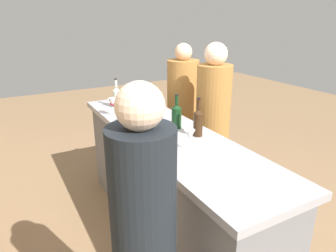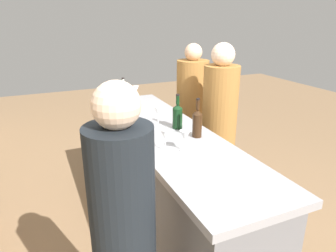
{
  "view_description": "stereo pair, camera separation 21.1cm",
  "coord_description": "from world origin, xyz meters",
  "px_view_note": "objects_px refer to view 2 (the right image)",
  "views": [
    {
      "loc": [
        -2.03,
        1.13,
        1.85
      ],
      "look_at": [
        0.0,
        0.0,
        1.01
      ],
      "focal_mm": 33.12,
      "sensor_mm": 36.0,
      "label": 1
    },
    {
      "loc": [
        -2.12,
        0.94,
        1.85
      ],
      "look_at": [
        0.0,
        0.0,
        1.01
      ],
      "focal_mm": 33.12,
      "sensor_mm": 36.0,
      "label": 2
    }
  ],
  "objects_px": {
    "wine_bottle_center_clear_pale": "(124,96)",
    "wine_glass_far_center": "(133,111)",
    "wine_glass_near_left": "(136,90)",
    "wine_glass_near_center": "(158,113)",
    "wine_bottle_second_left_dark_green": "(178,116)",
    "wine_glass_near_right": "(185,136)",
    "wine_glass_far_left": "(165,136)",
    "wine_bottle_leftmost_amber_brown": "(197,122)",
    "person_center_guest": "(219,128)",
    "person_left_guest": "(192,115)",
    "wine_glass_far_right": "(118,102)",
    "person_right_guest": "(125,249)"
  },
  "relations": [
    {
      "from": "wine_bottle_center_clear_pale",
      "to": "wine_glass_far_center",
      "type": "xyz_separation_m",
      "value": [
        -0.55,
        0.08,
        0.0
      ]
    },
    {
      "from": "wine_glass_near_left",
      "to": "wine_glass_near_center",
      "type": "xyz_separation_m",
      "value": [
        -0.88,
        0.1,
        -0.0
      ]
    },
    {
      "from": "wine_bottle_second_left_dark_green",
      "to": "wine_glass_near_right",
      "type": "xyz_separation_m",
      "value": [
        -0.43,
        0.15,
        -0.0
      ]
    },
    {
      "from": "wine_glass_near_left",
      "to": "wine_glass_far_left",
      "type": "height_order",
      "value": "wine_glass_near_left"
    },
    {
      "from": "wine_bottle_leftmost_amber_brown",
      "to": "person_center_guest",
      "type": "distance_m",
      "value": 0.88
    },
    {
      "from": "wine_glass_far_center",
      "to": "person_left_guest",
      "type": "relative_size",
      "value": 0.1
    },
    {
      "from": "wine_glass_near_center",
      "to": "wine_glass_far_center",
      "type": "relative_size",
      "value": 1.03
    },
    {
      "from": "wine_bottle_leftmost_amber_brown",
      "to": "wine_bottle_center_clear_pale",
      "type": "distance_m",
      "value": 1.08
    },
    {
      "from": "wine_bottle_second_left_dark_green",
      "to": "wine_glass_near_center",
      "type": "bearing_deg",
      "value": 44.5
    },
    {
      "from": "wine_bottle_leftmost_amber_brown",
      "to": "wine_glass_far_center",
      "type": "bearing_deg",
      "value": 35.5
    },
    {
      "from": "wine_glass_far_center",
      "to": "wine_glass_near_left",
      "type": "bearing_deg",
      "value": -20.01
    },
    {
      "from": "wine_glass_far_left",
      "to": "wine_glass_far_right",
      "type": "height_order",
      "value": "wine_glass_far_right"
    },
    {
      "from": "wine_glass_near_right",
      "to": "person_center_guest",
      "type": "relative_size",
      "value": 0.09
    },
    {
      "from": "person_center_guest",
      "to": "wine_glass_far_right",
      "type": "bearing_deg",
      "value": -18.31
    },
    {
      "from": "wine_bottle_second_left_dark_green",
      "to": "wine_glass_far_center",
      "type": "xyz_separation_m",
      "value": [
        0.26,
        0.3,
        0.0
      ]
    },
    {
      "from": "wine_glass_near_center",
      "to": "wine_glass_near_right",
      "type": "height_order",
      "value": "wine_glass_near_center"
    },
    {
      "from": "wine_glass_near_right",
      "to": "wine_glass_far_left",
      "type": "bearing_deg",
      "value": 65.32
    },
    {
      "from": "wine_bottle_leftmost_amber_brown",
      "to": "wine_glass_near_right",
      "type": "height_order",
      "value": "wine_bottle_leftmost_amber_brown"
    },
    {
      "from": "person_right_guest",
      "to": "person_center_guest",
      "type": "bearing_deg",
      "value": 43.22
    },
    {
      "from": "person_left_guest",
      "to": "wine_bottle_leftmost_amber_brown",
      "type": "bearing_deg",
      "value": 63.39
    },
    {
      "from": "wine_glass_far_center",
      "to": "person_right_guest",
      "type": "distance_m",
      "value": 1.33
    },
    {
      "from": "wine_glass_near_center",
      "to": "person_right_guest",
      "type": "relative_size",
      "value": 0.1
    },
    {
      "from": "wine_bottle_second_left_dark_green",
      "to": "wine_glass_far_center",
      "type": "bearing_deg",
      "value": 48.66
    },
    {
      "from": "wine_bottle_second_left_dark_green",
      "to": "wine_glass_near_left",
      "type": "bearing_deg",
      "value": 1.48
    },
    {
      "from": "wine_bottle_second_left_dark_green",
      "to": "person_left_guest",
      "type": "relative_size",
      "value": 0.19
    },
    {
      "from": "wine_glass_far_left",
      "to": "wine_glass_near_right",
      "type": "bearing_deg",
      "value": -114.68
    },
    {
      "from": "wine_glass_near_center",
      "to": "wine_glass_far_center",
      "type": "distance_m",
      "value": 0.22
    },
    {
      "from": "wine_glass_far_left",
      "to": "wine_glass_far_right",
      "type": "distance_m",
      "value": 0.95
    },
    {
      "from": "wine_glass_near_left",
      "to": "person_left_guest",
      "type": "distance_m",
      "value": 0.76
    },
    {
      "from": "wine_bottle_center_clear_pale",
      "to": "wine_glass_far_left",
      "type": "height_order",
      "value": "wine_bottle_center_clear_pale"
    },
    {
      "from": "person_right_guest",
      "to": "wine_bottle_leftmost_amber_brown",
      "type": "bearing_deg",
      "value": 42.15
    },
    {
      "from": "person_center_guest",
      "to": "person_right_guest",
      "type": "height_order",
      "value": "person_center_guest"
    },
    {
      "from": "person_center_guest",
      "to": "person_right_guest",
      "type": "distance_m",
      "value": 1.89
    },
    {
      "from": "wine_bottle_leftmost_amber_brown",
      "to": "wine_glass_near_right",
      "type": "relative_size",
      "value": 2.06
    },
    {
      "from": "wine_bottle_leftmost_amber_brown",
      "to": "wine_glass_far_right",
      "type": "distance_m",
      "value": 0.9
    },
    {
      "from": "wine_glass_near_center",
      "to": "person_left_guest",
      "type": "distance_m",
      "value": 1.17
    },
    {
      "from": "wine_glass_far_left",
      "to": "wine_glass_far_center",
      "type": "relative_size",
      "value": 0.99
    },
    {
      "from": "person_right_guest",
      "to": "wine_glass_far_left",
      "type": "bearing_deg",
      "value": 51.08
    },
    {
      "from": "wine_glass_far_center",
      "to": "person_left_guest",
      "type": "xyz_separation_m",
      "value": [
        0.68,
        -0.94,
        -0.36
      ]
    },
    {
      "from": "wine_glass_far_center",
      "to": "wine_glass_far_right",
      "type": "height_order",
      "value": "wine_glass_far_right"
    },
    {
      "from": "wine_bottle_center_clear_pale",
      "to": "wine_glass_near_left",
      "type": "distance_m",
      "value": 0.27
    },
    {
      "from": "wine_bottle_center_clear_pale",
      "to": "wine_glass_near_right",
      "type": "height_order",
      "value": "wine_bottle_center_clear_pale"
    },
    {
      "from": "wine_glass_far_left",
      "to": "wine_glass_near_left",
      "type": "bearing_deg",
      "value": -10.13
    },
    {
      "from": "wine_bottle_leftmost_amber_brown",
      "to": "person_left_guest",
      "type": "distance_m",
      "value": 1.36
    },
    {
      "from": "wine_bottle_second_left_dark_green",
      "to": "wine_glass_far_center",
      "type": "height_order",
      "value": "wine_bottle_second_left_dark_green"
    },
    {
      "from": "person_right_guest",
      "to": "wine_glass_far_right",
      "type": "bearing_deg",
      "value": 75.48
    },
    {
      "from": "person_center_guest",
      "to": "person_right_guest",
      "type": "xyz_separation_m",
      "value": [
        -1.29,
        1.38,
        0.0
      ]
    },
    {
      "from": "wine_glass_near_left",
      "to": "person_center_guest",
      "type": "distance_m",
      "value": 0.99
    },
    {
      "from": "wine_glass_near_center",
      "to": "wine_glass_far_left",
      "type": "distance_m",
      "value": 0.52
    },
    {
      "from": "wine_bottle_second_left_dark_green",
      "to": "person_center_guest",
      "type": "relative_size",
      "value": 0.18
    }
  ]
}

